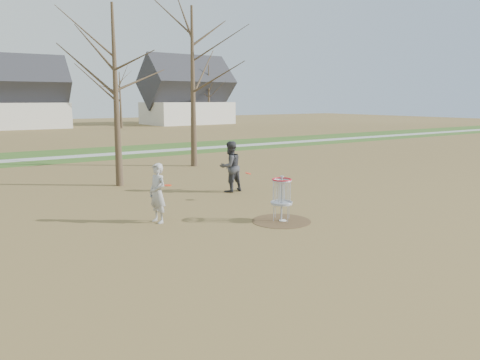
{
  "coord_description": "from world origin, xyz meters",
  "views": [
    {
      "loc": [
        -8.72,
        -10.71,
        3.65
      ],
      "look_at": [
        -0.5,
        1.5,
        1.1
      ],
      "focal_mm": 35.0,
      "sensor_mm": 36.0,
      "label": 1
    }
  ],
  "objects_px": {
    "player_standing": "(158,193)",
    "disc_golf_basket": "(282,192)",
    "player_throwing": "(230,167)",
    "disc_grounded": "(283,220)"
  },
  "relations": [
    {
      "from": "player_standing",
      "to": "disc_golf_basket",
      "type": "relative_size",
      "value": 1.33
    },
    {
      "from": "player_throwing",
      "to": "disc_grounded",
      "type": "distance_m",
      "value": 5.0
    },
    {
      "from": "player_standing",
      "to": "disc_golf_basket",
      "type": "xyz_separation_m",
      "value": [
        3.15,
        -1.96,
        0.02
      ]
    },
    {
      "from": "player_standing",
      "to": "player_throwing",
      "type": "relative_size",
      "value": 0.89
    },
    {
      "from": "player_standing",
      "to": "disc_golf_basket",
      "type": "bearing_deg",
      "value": 46.42
    },
    {
      "from": "player_throwing",
      "to": "disc_grounded",
      "type": "xyz_separation_m",
      "value": [
        -1.17,
        -4.76,
        -0.99
      ]
    },
    {
      "from": "player_throwing",
      "to": "disc_golf_basket",
      "type": "bearing_deg",
      "value": 69.16
    },
    {
      "from": "disc_grounded",
      "to": "disc_golf_basket",
      "type": "distance_m",
      "value": 0.9
    },
    {
      "from": "disc_grounded",
      "to": "disc_golf_basket",
      "type": "bearing_deg",
      "value": 146.67
    },
    {
      "from": "disc_golf_basket",
      "to": "player_throwing",
      "type": "bearing_deg",
      "value": 75.67
    }
  ]
}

